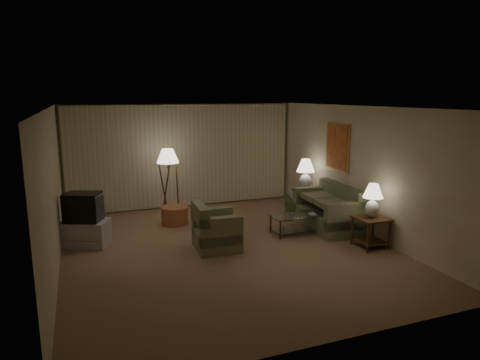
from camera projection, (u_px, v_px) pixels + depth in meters
name	position (u px, v px, depth m)	size (l,w,h in m)	color
ground	(226.00, 248.00, 8.31)	(7.00, 7.00, 0.00)	brown
room_shell	(204.00, 149.00, 9.35)	(6.04, 7.02, 2.72)	beige
sofa	(327.00, 211.00, 9.48)	(1.84, 1.11, 0.77)	#6A7351
armchair	(217.00, 231.00, 8.19)	(0.94, 0.90, 0.72)	#6A7351
side_table_near	(371.00, 226.00, 8.28)	(0.60, 0.60, 0.60)	#3D2510
side_table_far	(305.00, 197.00, 10.67)	(0.53, 0.44, 0.60)	#3D2510
table_lamp_near	(373.00, 198.00, 8.17)	(0.38, 0.38, 0.66)	silver
table_lamp_far	(306.00, 172.00, 10.54)	(0.45, 0.45, 0.77)	silver
coffee_table	(296.00, 221.00, 9.12)	(1.12, 0.61, 0.41)	silver
tv_cabinet	(85.00, 233.00, 8.40)	(1.04, 0.87, 0.50)	#B4B4B6
crt_tv	(83.00, 207.00, 8.30)	(0.79, 0.69, 0.56)	black
floor_lamp	(169.00, 181.00, 10.38)	(0.53, 0.53, 1.65)	#3D2510
ottoman	(175.00, 215.00, 9.81)	(0.61, 0.61, 0.41)	#A55937
vase	(290.00, 212.00, 9.03)	(0.16, 0.16, 0.16)	white
flowers	(291.00, 197.00, 8.97)	(0.41, 0.36, 0.46)	#4F7735
book	(309.00, 214.00, 9.09)	(0.15, 0.21, 0.02)	olive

